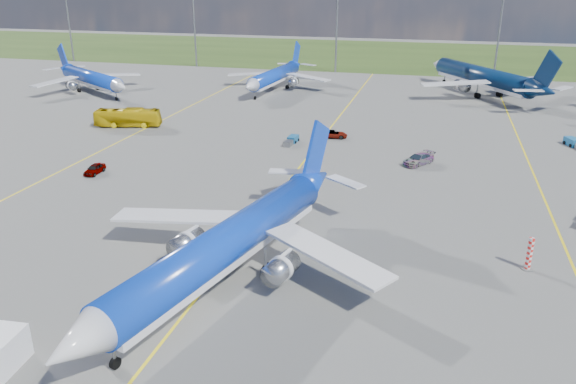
% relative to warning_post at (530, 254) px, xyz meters
% --- Properties ---
extents(ground, '(400.00, 400.00, 0.00)m').
position_rel_warning_post_xyz_m(ground, '(-26.00, -8.00, -1.50)').
color(ground, '#5A5A58').
rests_on(ground, ground).
extents(grass_strip, '(400.00, 80.00, 0.01)m').
position_rel_warning_post_xyz_m(grass_strip, '(-26.00, 142.00, -1.50)').
color(grass_strip, '#2D4719').
rests_on(grass_strip, ground).
extents(taxiway_lines, '(60.25, 160.00, 0.02)m').
position_rel_warning_post_xyz_m(taxiway_lines, '(-25.83, 19.70, -1.49)').
color(taxiway_lines, yellow).
rests_on(taxiway_lines, ground).
extents(floodlight_masts, '(202.20, 0.50, 22.70)m').
position_rel_warning_post_xyz_m(floodlight_masts, '(-16.00, 102.00, 11.06)').
color(floodlight_masts, slate).
rests_on(floodlight_masts, ground).
extents(warning_post, '(0.50, 0.50, 3.00)m').
position_rel_warning_post_xyz_m(warning_post, '(0.00, 0.00, 0.00)').
color(warning_post, red).
rests_on(warning_post, ground).
extents(bg_jet_nw, '(43.46, 41.07, 9.08)m').
position_rel_warning_post_xyz_m(bg_jet_nw, '(-82.51, 60.56, -1.50)').
color(bg_jet_nw, '#0D37B8').
rests_on(bg_jet_nw, ground).
extents(bg_jet_nnw, '(28.94, 36.40, 8.99)m').
position_rel_warning_post_xyz_m(bg_jet_nnw, '(-44.61, 73.96, -1.50)').
color(bg_jet_nnw, '#0D37B8').
rests_on(bg_jet_nnw, ground).
extents(bg_jet_n, '(51.06, 54.36, 11.37)m').
position_rel_warning_post_xyz_m(bg_jet_n, '(-0.17, 79.90, -1.50)').
color(bg_jet_n, '#071F42').
rests_on(bg_jet_n, ground).
extents(main_airliner, '(37.52, 44.19, 10.03)m').
position_rel_warning_post_xyz_m(main_airliner, '(-24.56, -8.80, -1.50)').
color(main_airliner, '#0D37B8').
rests_on(main_airliner, ground).
extents(apron_bus, '(11.36, 5.30, 3.08)m').
position_rel_warning_post_xyz_m(apron_bus, '(-59.48, 35.75, 0.04)').
color(apron_bus, gold).
rests_on(apron_bus, ground).
extents(service_car_a, '(1.59, 3.72, 1.25)m').
position_rel_warning_post_xyz_m(service_car_a, '(-51.04, 12.66, -0.87)').
color(service_car_a, '#999999').
rests_on(service_car_a, ground).
extents(service_car_b, '(4.65, 2.65, 1.22)m').
position_rel_warning_post_xyz_m(service_car_b, '(-24.34, 37.69, -0.89)').
color(service_car_b, '#999999').
rests_on(service_car_b, ground).
extents(service_car_c, '(4.66, 5.49, 1.51)m').
position_rel_warning_post_xyz_m(service_car_c, '(-10.68, 27.46, -0.75)').
color(service_car_c, '#999999').
rests_on(service_car_c, ground).
extents(baggage_tug_c, '(1.44, 4.42, 0.98)m').
position_rel_warning_post_xyz_m(baggage_tug_c, '(-29.98, 32.92, -1.04)').
color(baggage_tug_c, '#165486').
rests_on(baggage_tug_c, ground).
extents(baggage_tug_e, '(3.06, 5.21, 1.14)m').
position_rel_warning_post_xyz_m(baggage_tug_e, '(11.69, 41.92, -0.97)').
color(baggage_tug_e, '#195F97').
rests_on(baggage_tug_e, ground).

